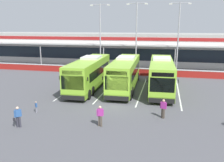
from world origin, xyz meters
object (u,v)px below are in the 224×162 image
at_px(pedestrian_child, 36,107).
at_px(lamp_post_centre, 136,34).
at_px(pedestrian_with_handbag, 18,116).
at_px(lamp_post_east, 178,34).
at_px(pedestrian_near_bin, 163,108).
at_px(pedestrian_in_dark_coat, 100,115).
at_px(coach_bus_leftmost, 90,74).
at_px(coach_bus_left_centre, 125,74).
at_px(coach_bus_centre, 161,75).
at_px(lamp_post_west, 100,33).

height_order(pedestrian_child, lamp_post_centre, lamp_post_centre).
xyz_separation_m(pedestrian_with_handbag, lamp_post_east, (12.40, 24.24, 5.43)).
bearing_deg(pedestrian_near_bin, pedestrian_in_dark_coat, -149.71).
height_order(coach_bus_leftmost, pedestrian_near_bin, coach_bus_leftmost).
xyz_separation_m(coach_bus_left_centre, lamp_post_centre, (0.06, 10.05, 4.50)).
bearing_deg(coach_bus_left_centre, pedestrian_with_handbag, -114.15).
height_order(coach_bus_centre, pedestrian_with_handbag, coach_bus_centre).
distance_m(pedestrian_in_dark_coat, lamp_post_west, 23.87).
bearing_deg(pedestrian_child, pedestrian_in_dark_coat, -14.02).
bearing_deg(pedestrian_in_dark_coat, coach_bus_centre, 70.19).
relative_size(lamp_post_centre, lamp_post_east, 1.00).
bearing_deg(lamp_post_west, pedestrian_with_handbag, -89.53).
distance_m(coach_bus_centre, pedestrian_in_dark_coat, 12.55).
distance_m(coach_bus_leftmost, coach_bus_centre, 8.63).
xyz_separation_m(pedestrian_with_handbag, pedestrian_child, (-0.32, 3.11, -0.32)).
xyz_separation_m(coach_bus_left_centre, pedestrian_with_handbag, (-5.88, -13.12, -0.93)).
relative_size(coach_bus_left_centre, pedestrian_with_handbag, 7.55).
bearing_deg(coach_bus_left_centre, coach_bus_centre, 2.60).
bearing_deg(lamp_post_centre, lamp_post_west, 172.68).
relative_size(pedestrian_in_dark_coat, lamp_post_centre, 0.15).
xyz_separation_m(coach_bus_left_centre, pedestrian_in_dark_coat, (0.09, -11.58, -0.91)).
relative_size(pedestrian_near_bin, lamp_post_west, 0.15).
bearing_deg(pedestrian_in_dark_coat, coach_bus_leftmost, 111.88).
bearing_deg(coach_bus_leftmost, coach_bus_centre, 6.59).
bearing_deg(coach_bus_left_centre, lamp_post_centre, 89.65).
xyz_separation_m(pedestrian_child, lamp_post_east, (12.72, 21.13, 5.75)).
bearing_deg(lamp_post_west, lamp_post_centre, -7.32).
bearing_deg(pedestrian_near_bin, coach_bus_left_centre, 118.11).
bearing_deg(lamp_post_west, pedestrian_in_dark_coat, -74.61).
height_order(pedestrian_child, lamp_post_east, lamp_post_east).
distance_m(coach_bus_left_centre, pedestrian_with_handbag, 14.41).
distance_m(pedestrian_child, lamp_post_west, 21.62).
height_order(pedestrian_in_dark_coat, lamp_post_east, lamp_post_east).
xyz_separation_m(pedestrian_in_dark_coat, pedestrian_child, (-6.29, 1.57, -0.33)).
height_order(coach_bus_left_centre, pedestrian_near_bin, coach_bus_left_centre).
distance_m(pedestrian_in_dark_coat, lamp_post_centre, 22.29).
xyz_separation_m(coach_bus_left_centre, lamp_post_west, (-6.08, 10.84, 4.50)).
height_order(pedestrian_near_bin, lamp_post_east, lamp_post_east).
height_order(coach_bus_left_centre, pedestrian_with_handbag, coach_bus_left_centre).
distance_m(lamp_post_centre, lamp_post_east, 6.55).
distance_m(coach_bus_centre, pedestrian_with_handbag, 16.81).
distance_m(coach_bus_centre, pedestrian_near_bin, 9.12).
height_order(pedestrian_with_handbag, lamp_post_east, lamp_post_east).
distance_m(coach_bus_left_centre, lamp_post_centre, 11.01).
height_order(coach_bus_centre, lamp_post_centre, lamp_post_centre).
bearing_deg(pedestrian_with_handbag, coach_bus_left_centre, 65.85).
bearing_deg(coach_bus_centre, pedestrian_in_dark_coat, -109.81).
bearing_deg(coach_bus_left_centre, lamp_post_west, 119.29).
bearing_deg(pedestrian_child, lamp_post_centre, 72.67).
xyz_separation_m(pedestrian_in_dark_coat, lamp_post_centre, (-0.03, 21.63, 5.42)).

